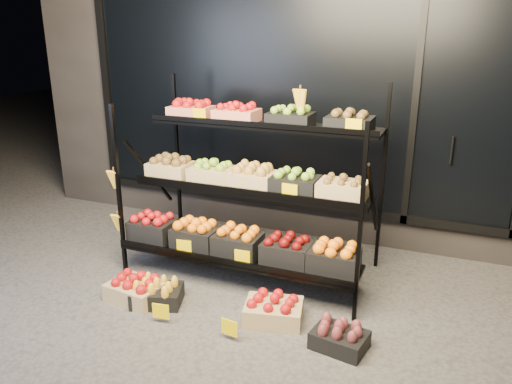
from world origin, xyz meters
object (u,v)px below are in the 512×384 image
at_px(floor_crate_left, 135,289).
at_px(floor_crate_midleft, 157,293).
at_px(display_rack, 248,188).
at_px(floor_crate_midright, 274,309).

height_order(floor_crate_left, floor_crate_midleft, floor_crate_left).
xyz_separation_m(display_rack, floor_crate_midleft, (-0.46, -0.77, -0.70)).
relative_size(display_rack, floor_crate_left, 4.78).
bearing_deg(floor_crate_midleft, floor_crate_midright, -12.23).
height_order(floor_crate_midleft, floor_crate_midright, floor_crate_midright).
bearing_deg(floor_crate_midright, floor_crate_left, 174.23).
bearing_deg(display_rack, floor_crate_left, -129.56).
xyz_separation_m(display_rack, floor_crate_left, (-0.65, -0.79, -0.69)).
bearing_deg(floor_crate_midright, floor_crate_midleft, 174.43).
relative_size(floor_crate_left, floor_crate_midleft, 1.01).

